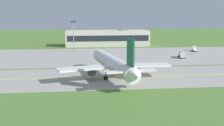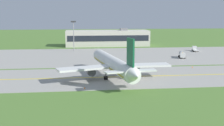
{
  "view_description": "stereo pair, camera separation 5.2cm",
  "coord_description": "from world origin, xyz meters",
  "px_view_note": "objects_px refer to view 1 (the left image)",
  "views": [
    {
      "loc": [
        -15.14,
        -80.53,
        18.43
      ],
      "look_at": [
        -5.92,
        1.16,
        4.0
      ],
      "focal_mm": 45.84,
      "sensor_mm": 36.0,
      "label": 1
    },
    {
      "loc": [
        -15.09,
        -80.54,
        18.43
      ],
      "look_at": [
        -5.92,
        1.16,
        4.0
      ],
      "focal_mm": 45.84,
      "sensor_mm": 36.0,
      "label": 2
    }
  ],
  "objects_px": {
    "service_truck_baggage": "(195,49)",
    "airplane_lead": "(113,64)",
    "service_truck_fuel": "(182,54)",
    "apron_light_mast": "(74,32)"
  },
  "relations": [
    {
      "from": "airplane_lead",
      "to": "apron_light_mast",
      "type": "height_order",
      "value": "apron_light_mast"
    },
    {
      "from": "service_truck_baggage",
      "to": "service_truck_fuel",
      "type": "xyz_separation_m",
      "value": [
        -13.77,
        -19.97,
        0.35
      ]
    },
    {
      "from": "service_truck_baggage",
      "to": "service_truck_fuel",
      "type": "relative_size",
      "value": 1.06
    },
    {
      "from": "airplane_lead",
      "to": "service_truck_fuel",
      "type": "distance_m",
      "value": 46.93
    },
    {
      "from": "service_truck_baggage",
      "to": "airplane_lead",
      "type": "bearing_deg",
      "value": -130.78
    },
    {
      "from": "service_truck_fuel",
      "to": "apron_light_mast",
      "type": "xyz_separation_m",
      "value": [
        -44.78,
        25.34,
        7.79
      ]
    },
    {
      "from": "airplane_lead",
      "to": "service_truck_fuel",
      "type": "relative_size",
      "value": 6.28
    },
    {
      "from": "airplane_lead",
      "to": "apron_light_mast",
      "type": "xyz_separation_m",
      "value": [
        -12.24,
        59.06,
        5.19
      ]
    },
    {
      "from": "service_truck_fuel",
      "to": "apron_light_mast",
      "type": "bearing_deg",
      "value": 150.49
    },
    {
      "from": "service_truck_fuel",
      "to": "apron_light_mast",
      "type": "distance_m",
      "value": 52.04
    }
  ]
}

